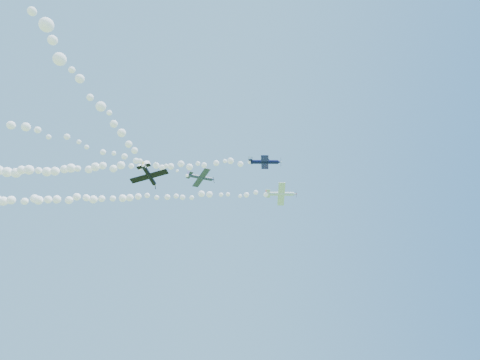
{
  "coord_description": "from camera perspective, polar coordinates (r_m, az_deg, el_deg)",
  "views": [
    {
      "loc": [
        -4.71,
        -75.0,
        2.0
      ],
      "look_at": [
        3.47,
        -4.86,
        45.23
      ],
      "focal_mm": 30.0,
      "sensor_mm": 36.0,
      "label": 1
    }
  ],
  "objects": [
    {
      "name": "smoke_trail_navy",
      "position": [
        96.89,
        -18.71,
        1.67
      ],
      "size": [
        67.79,
        14.14,
        3.0
      ],
      "primitive_type": null,
      "color": "white"
    },
    {
      "name": "plane_black",
      "position": [
        68.13,
        -12.79,
        0.61
      ],
      "size": [
        6.31,
        5.99,
        2.23
      ],
      "rotation": [
        -0.22,
        0.07,
        1.28
      ],
      "color": "black"
    },
    {
      "name": "plane_navy",
      "position": [
        90.33,
        3.53,
        2.59
      ],
      "size": [
        7.74,
        8.02,
        2.63
      ],
      "rotation": [
        0.21,
        0.04,
        -0.17
      ],
      "color": "#0D0F3D"
    },
    {
      "name": "plane_grey",
      "position": [
        84.03,
        -5.56,
        0.37
      ],
      "size": [
        6.13,
        6.5,
        1.82
      ],
      "rotation": [
        -0.14,
        -0.1,
        0.4
      ],
      "color": "#383E51"
    },
    {
      "name": "plane_white",
      "position": [
        100.08,
        5.88,
        -1.97
      ],
      "size": [
        7.84,
        8.12,
        2.66
      ],
      "rotation": [
        -0.25,
        0.03,
        -0.15
      ],
      "color": "white"
    },
    {
      "name": "smoke_trail_white",
      "position": [
        106.04,
        -18.3,
        -2.4
      ],
      "size": [
        81.49,
        14.73,
        3.25
      ],
      "primitive_type": null,
      "color": "white"
    }
  ]
}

